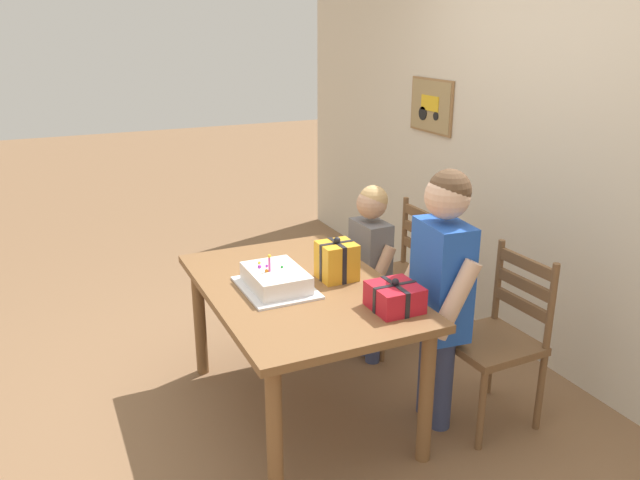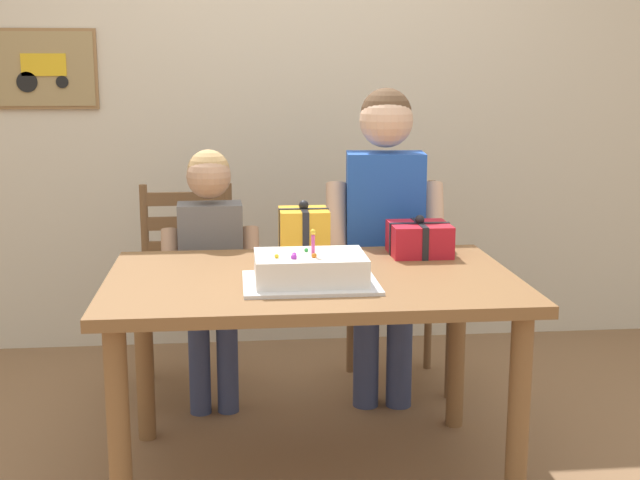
% 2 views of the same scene
% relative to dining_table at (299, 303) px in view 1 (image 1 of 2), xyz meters
% --- Properties ---
extents(ground_plane, '(20.00, 20.00, 0.00)m').
position_rel_dining_table_xyz_m(ground_plane, '(0.00, 0.00, -0.64)').
color(ground_plane, '#846042').
extents(back_wall, '(6.40, 0.11, 2.60)m').
position_rel_dining_table_xyz_m(back_wall, '(-0.00, 1.60, 0.66)').
color(back_wall, beige).
rests_on(back_wall, ground).
extents(dining_table, '(1.40, 0.92, 0.74)m').
position_rel_dining_table_xyz_m(dining_table, '(0.00, 0.00, 0.00)').
color(dining_table, brown).
rests_on(dining_table, ground).
extents(birthday_cake, '(0.44, 0.34, 0.19)m').
position_rel_dining_table_xyz_m(birthday_cake, '(-0.02, -0.12, 0.15)').
color(birthday_cake, silver).
rests_on(birthday_cake, dining_table).
extents(gift_box_red_large, '(0.23, 0.22, 0.16)m').
position_rel_dining_table_xyz_m(gift_box_red_large, '(0.44, 0.30, 0.16)').
color(gift_box_red_large, red).
rests_on(gift_box_red_large, dining_table).
extents(gift_box_beside_cake, '(0.18, 0.19, 0.23)m').
position_rel_dining_table_xyz_m(gift_box_beside_cake, '(-0.01, 0.22, 0.20)').
color(gift_box_beside_cake, gold).
rests_on(gift_box_beside_cake, dining_table).
extents(chair_left, '(0.43, 0.43, 0.92)m').
position_rel_dining_table_xyz_m(chair_left, '(-0.48, 0.90, -0.17)').
color(chair_left, brown).
rests_on(chair_left, ground).
extents(chair_right, '(0.43, 0.43, 0.92)m').
position_rel_dining_table_xyz_m(chair_right, '(0.47, 0.90, -0.17)').
color(chair_right, brown).
rests_on(chair_right, ground).
extents(child_older, '(0.51, 0.30, 1.36)m').
position_rel_dining_table_xyz_m(child_older, '(0.36, 0.61, 0.19)').
color(child_older, '#38426B').
rests_on(child_older, ground).
extents(child_younger, '(0.41, 0.23, 1.11)m').
position_rel_dining_table_xyz_m(child_younger, '(-0.36, 0.61, 0.04)').
color(child_younger, '#38426B').
rests_on(child_younger, ground).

